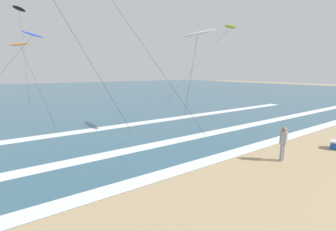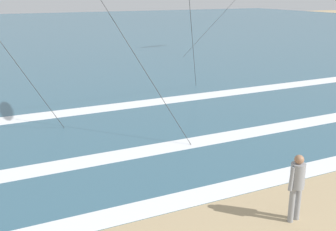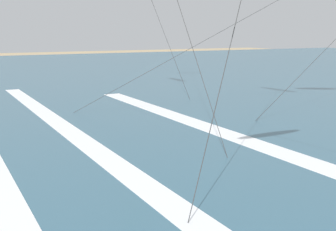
# 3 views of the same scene
# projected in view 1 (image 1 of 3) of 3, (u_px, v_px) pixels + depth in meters

# --- Properties ---
(ocean_surface) EXTENTS (140.00, 90.00, 0.01)m
(ocean_surface) POSITION_uv_depth(u_px,v_px,m) (62.00, 92.00, 47.64)
(ocean_surface) COLOR #386075
(ocean_surface) RESTS_ON ground
(wave_foam_shoreline) EXTENTS (43.37, 0.80, 0.01)m
(wave_foam_shoreline) POSITION_uv_depth(u_px,v_px,m) (229.00, 155.00, 11.30)
(wave_foam_shoreline) COLOR white
(wave_foam_shoreline) RESTS_ON ocean_surface
(wave_foam_mid_break) EXTENTS (46.91, 0.91, 0.01)m
(wave_foam_mid_break) POSITION_uv_depth(u_px,v_px,m) (195.00, 137.00, 14.47)
(wave_foam_mid_break) COLOR white
(wave_foam_mid_break) RESTS_ON ocean_surface
(wave_foam_outer_break) EXTENTS (36.20, 1.08, 0.01)m
(wave_foam_outer_break) POSITION_uv_depth(u_px,v_px,m) (152.00, 122.00, 18.89)
(wave_foam_outer_break) COLOR white
(wave_foam_outer_break) RESTS_ON ocean_surface
(surfer_left_near) EXTENTS (0.51, 0.32, 1.60)m
(surfer_left_near) POSITION_uv_depth(u_px,v_px,m) (283.00, 141.00, 10.38)
(surfer_left_near) COLOR gray
(surfer_left_near) RESTS_ON ground
(kite_black_low_near) EXTENTS (2.28, 10.77, 13.25)m
(kite_black_low_near) POSITION_uv_depth(u_px,v_px,m) (19.00, 9.00, 33.09)
(kite_black_low_near) COLOR black
(kite_black_low_near) RESTS_ON ground
(kite_orange_mid_center) EXTENTS (2.26, 12.31, 7.12)m
(kite_orange_mid_center) POSITION_uv_depth(u_px,v_px,m) (20.00, 45.00, 23.93)
(kite_orange_mid_center) COLOR orange
(kite_orange_mid_center) RESTS_ON ground
(kite_blue_far_left) EXTENTS (6.96, 13.57, 7.45)m
(kite_blue_far_left) POSITION_uv_depth(u_px,v_px,m) (33.00, 35.00, 19.85)
(kite_blue_far_left) COLOR blue
(kite_blue_far_left) RESTS_ON ground
(kite_yellow_far_right) EXTENTS (11.53, 3.45, 11.01)m
(kite_yellow_far_right) POSITION_uv_depth(u_px,v_px,m) (230.00, 27.00, 34.68)
(kite_yellow_far_right) COLOR yellow
(kite_yellow_far_right) RESTS_ON ground
(kite_white_distant_low) EXTENTS (4.54, 7.91, 6.75)m
(kite_white_distant_low) POSITION_uv_depth(u_px,v_px,m) (198.00, 34.00, 15.07)
(kite_white_distant_low) COLOR white
(kite_white_distant_low) RESTS_ON ground
(cooler_box) EXTENTS (0.72, 0.61, 0.44)m
(cooler_box) POSITION_uv_depth(u_px,v_px,m) (335.00, 145.00, 12.18)
(cooler_box) COLOR #1E4C9E
(cooler_box) RESTS_ON ground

